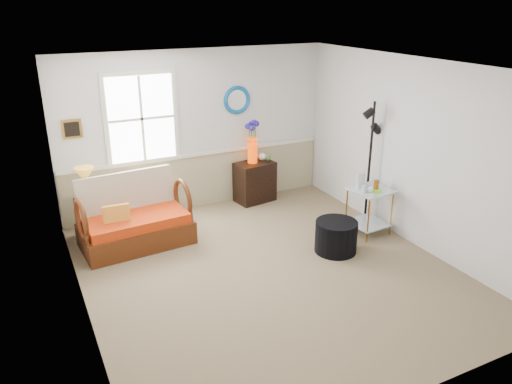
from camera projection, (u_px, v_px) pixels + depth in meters
name	position (u px, v px, depth m)	size (l,w,h in m)	color
floor	(268.00, 271.00, 6.48)	(4.50, 5.00, 0.01)	#816E51
ceiling	(270.00, 67.00, 5.54)	(4.50, 5.00, 0.01)	white
walls	(269.00, 177.00, 6.01)	(4.51, 5.01, 2.60)	silver
wainscot	(200.00, 180.00, 8.39)	(4.46, 0.02, 0.90)	tan
chair_rail	(199.00, 154.00, 8.21)	(4.46, 0.04, 0.06)	white
window	(142.00, 119.00, 7.59)	(1.14, 0.06, 1.44)	white
picture	(72.00, 129.00, 7.20)	(0.28, 0.03, 0.28)	#BD8233
mirror	(237.00, 100.00, 8.21)	(0.47, 0.47, 0.07)	blue
loveseat	(134.00, 212.00, 7.02)	(1.51, 0.86, 0.99)	#5D2509
throw_pillow	(117.00, 218.00, 6.82)	(0.36, 0.09, 0.36)	#D85A02
lamp_stand	(88.00, 219.00, 7.31)	(0.33, 0.33, 0.59)	black
table_lamp	(86.00, 184.00, 7.10)	(0.28, 0.28, 0.50)	#C28A29
potted_plant	(94.00, 191.00, 7.21)	(0.29, 0.33, 0.25)	#3B6531
cabinet	(255.00, 182.00, 8.62)	(0.65, 0.42, 0.70)	black
flower_vase	(252.00, 142.00, 8.37)	(0.21, 0.21, 0.72)	#E93B01
side_table	(369.00, 211.00, 7.43)	(0.55, 0.55, 0.70)	#C0792D
tabletop_items	(369.00, 181.00, 7.28)	(0.39, 0.39, 0.23)	silver
floor_lamp	(369.00, 164.00, 7.59)	(0.28, 0.28, 1.92)	black
ottoman	(336.00, 237.00, 6.92)	(0.58, 0.58, 0.45)	black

